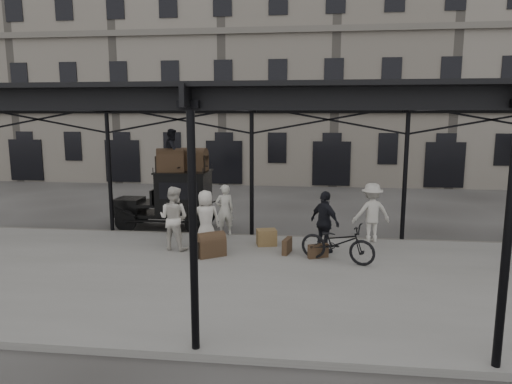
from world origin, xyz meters
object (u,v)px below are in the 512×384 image
porter_left (225,210)px  steamer_trunk_roof_near (170,162)px  taxi (176,197)px  bicycle (338,242)px  porter_official (325,222)px  steamer_trunk_platform (211,246)px

porter_left → steamer_trunk_roof_near: size_ratio=1.83×
taxi → porter_left: (2.08, -1.28, -0.18)m
porter_left → bicycle: bearing=122.3°
porter_left → porter_official: bearing=130.2°
porter_official → bicycle: (0.33, -0.83, -0.37)m
porter_left → bicycle: 4.40m
porter_left → porter_official: (3.31, -1.61, 0.05)m
taxi → porter_left: taxi is taller
porter_official → steamer_trunk_platform: size_ratio=2.30×
bicycle → porter_left: bearing=76.7°
porter_left → porter_official: size_ratio=0.95×
taxi → porter_official: bearing=-28.3°
taxi → porter_official: taxi is taller
taxi → steamer_trunk_platform: bearing=-59.9°
taxi → bicycle: 6.84m
steamer_trunk_roof_near → steamer_trunk_platform: steamer_trunk_roof_near is taller
bicycle → steamer_trunk_roof_near: 7.00m
steamer_trunk_roof_near → porter_left: bearing=-39.6°
porter_official → steamer_trunk_roof_near: steamer_trunk_roof_near is taller
steamer_trunk_roof_near → steamer_trunk_platform: bearing=-71.2°
porter_left → porter_official: 3.68m
steamer_trunk_roof_near → bicycle: bearing=-45.0°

